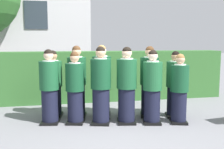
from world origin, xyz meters
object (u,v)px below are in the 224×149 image
student_front_row_4 (152,89)px  student_front_row_5 (179,90)px  student_rear_row_2 (102,82)px  student_rear_row_4 (149,83)px  student_rear_row_3 (126,85)px  student_front_row_1 (75,90)px  student_rear_row_0 (54,85)px  student_front_row_3 (127,87)px  student_rear_row_1 (77,83)px  student_front_row_2 (101,87)px  student_front_row_0 (49,88)px  student_rear_row_5 (175,86)px

student_front_row_4 → student_front_row_5: size_ratio=1.05×
student_rear_row_2 → student_rear_row_4: (1.11, -0.25, -0.01)m
student_rear_row_3 → student_rear_row_4: student_rear_row_4 is taller
student_front_row_1 → student_front_row_4: size_ratio=0.98×
student_rear_row_0 → student_rear_row_3: size_ratio=0.99×
student_front_row_1 → student_front_row_3: 1.13m
student_rear_row_1 → student_rear_row_2: student_rear_row_2 is taller
student_front_row_2 → student_rear_row_2: 0.58m
student_front_row_3 → student_front_row_1: bearing=169.3°
student_front_row_4 → student_rear_row_0: size_ratio=1.02×
student_front_row_2 → student_front_row_3: size_ratio=1.01×
student_front_row_0 → student_rear_row_4: 2.33m
student_front_row_3 → student_rear_row_1: 1.25m
student_front_row_3 → student_rear_row_0: 1.80m
student_rear_row_1 → student_rear_row_5: bearing=-11.5°
student_front_row_4 → student_front_row_5: student_front_row_4 is taller
student_rear_row_4 → student_front_row_5: bearing=-53.1°
student_rear_row_3 → student_rear_row_5: (1.12, -0.27, -0.01)m
student_front_row_3 → student_rear_row_2: bearing=125.0°
student_rear_row_4 → student_rear_row_5: size_ratio=1.07×
student_front_row_2 → student_front_row_4: (1.11, -0.21, -0.04)m
student_rear_row_1 → student_front_row_4: bearing=-28.1°
student_front_row_1 → student_rear_row_5: bearing=0.7°
student_front_row_5 → student_rear_row_0: bearing=158.1°
student_front_row_2 → student_rear_row_5: student_front_row_2 is taller
student_front_row_2 → student_rear_row_1: size_ratio=1.00×
student_front_row_5 → student_front_row_1: bearing=168.8°
student_rear_row_3 → student_rear_row_4: (0.54, -0.12, 0.04)m
student_front_row_3 → student_rear_row_1: student_rear_row_1 is taller
student_front_row_2 → student_front_row_3: (0.56, -0.07, -0.01)m
student_front_row_2 → student_rear_row_5: bearing=5.2°
student_front_row_2 → student_rear_row_1: student_rear_row_1 is taller
student_front_row_1 → student_front_row_5: (2.25, -0.45, -0.02)m
student_front_row_0 → student_front_row_3: (1.66, -0.32, 0.03)m
student_front_row_0 → student_rear_row_1: student_rear_row_1 is taller
student_front_row_1 → student_rear_row_1: size_ratio=0.93×
student_front_row_2 → student_rear_row_0: (-1.02, 0.78, -0.05)m
student_front_row_5 → student_rear_row_4: (-0.47, 0.63, 0.08)m
student_rear_row_4 → student_rear_row_0: bearing=168.3°
student_front_row_1 → student_rear_row_4: bearing=5.9°
student_front_row_1 → student_rear_row_0: bearing=125.9°
student_front_row_5 → student_rear_row_3: student_rear_row_3 is taller
student_front_row_4 → student_rear_row_2: size_ratio=0.94×
student_front_row_3 → student_front_row_4: student_front_row_3 is taller
student_front_row_2 → student_rear_row_3: size_ratio=1.06×
student_front_row_0 → student_rear_row_1: size_ratio=0.96×
student_front_row_4 → student_rear_row_2: bearing=142.1°
student_front_row_5 → student_rear_row_4: bearing=126.9°
student_rear_row_2 → student_rear_row_3: (0.57, -0.13, -0.06)m
student_front_row_4 → student_rear_row_1: size_ratio=0.95×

